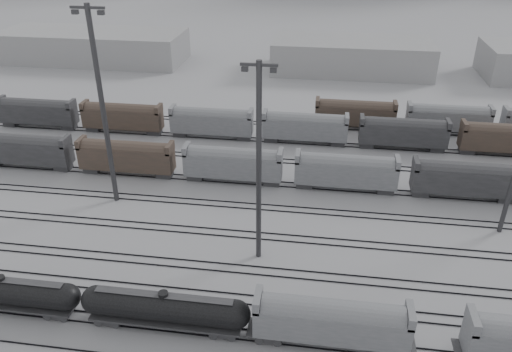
# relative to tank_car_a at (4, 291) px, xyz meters

# --- Properties ---
(ground) EXTENTS (900.00, 900.00, 0.00)m
(ground) POSITION_rel_tank_car_a_xyz_m (27.26, -1.00, -2.38)
(ground) COLOR #A6A7AB
(ground) RESTS_ON ground
(tracks) EXTENTS (220.00, 71.50, 0.16)m
(tracks) POSITION_rel_tank_car_a_xyz_m (27.26, 16.50, -2.30)
(tracks) COLOR black
(tracks) RESTS_ON ground
(tank_car_a) EXTENTS (16.67, 2.78, 4.12)m
(tank_car_a) POSITION_rel_tank_car_a_xyz_m (0.00, 0.00, 0.00)
(tank_car_a) COLOR #27272A
(tank_car_a) RESTS_ON ground
(tank_car_b) EXTENTS (17.23, 2.87, 4.26)m
(tank_car_b) POSITION_rel_tank_car_a_xyz_m (17.24, 0.00, 0.08)
(tank_car_b) COLOR #27272A
(tank_car_b) RESTS_ON ground
(hopper_car_a) EXTENTS (14.69, 2.92, 5.25)m
(hopper_car_a) POSITION_rel_tank_car_a_xyz_m (33.54, 0.00, 0.86)
(hopper_car_a) COLOR #27272A
(hopper_car_a) RESTS_ON ground
(light_mast_b) EXTENTS (4.38, 0.70, 27.40)m
(light_mast_b) POSITION_rel_tank_car_a_xyz_m (2.53, 23.01, 12.15)
(light_mast_b) COLOR #363639
(light_mast_b) RESTS_ON ground
(light_mast_c) EXTENTS (3.85, 0.62, 24.08)m
(light_mast_c) POSITION_rel_tank_car_a_xyz_m (24.78, 12.89, 10.39)
(light_mast_c) COLOR #363639
(light_mast_c) RESTS_ON ground
(bg_string_near) EXTENTS (151.00, 3.00, 5.60)m
(bg_string_near) POSITION_rel_tank_car_a_xyz_m (35.26, 31.00, 0.42)
(bg_string_near) COLOR slate
(bg_string_near) RESTS_ON ground
(bg_string_mid) EXTENTS (151.00, 3.00, 5.60)m
(bg_string_mid) POSITION_rel_tank_car_a_xyz_m (45.26, 47.00, 0.42)
(bg_string_mid) COLOR #27272A
(bg_string_mid) RESTS_ON ground
(bg_string_far) EXTENTS (66.00, 3.00, 5.60)m
(bg_string_far) POSITION_rel_tank_car_a_xyz_m (62.76, 55.00, 0.42)
(bg_string_far) COLOR #48372D
(bg_string_far) RESTS_ON ground
(warehouse_left) EXTENTS (50.00, 18.00, 8.00)m
(warehouse_left) POSITION_rel_tank_car_a_xyz_m (-32.74, 94.00, 1.62)
(warehouse_left) COLOR #9A9A9C
(warehouse_left) RESTS_ON ground
(warehouse_mid) EXTENTS (40.00, 18.00, 8.00)m
(warehouse_mid) POSITION_rel_tank_car_a_xyz_m (37.26, 94.00, 1.62)
(warehouse_mid) COLOR #9A9A9C
(warehouse_mid) RESTS_ON ground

